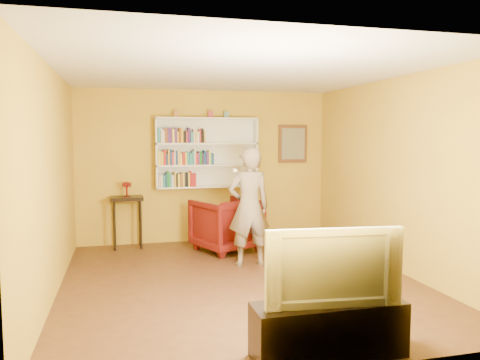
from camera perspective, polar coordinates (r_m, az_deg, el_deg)
The scene contains 16 objects.
room_shell at distance 6.03m, azimuth -0.07°, elevation -2.91°, with size 5.30×5.80×2.88m.
bookshelf at distance 8.34m, azimuth -4.12°, elevation 3.31°, with size 1.80×0.29×1.23m.
books_row_lower at distance 8.18m, azimuth -7.64°, elevation -0.00°, with size 0.65×0.19×0.27m.
books_row_middle at distance 8.18m, azimuth -6.66°, elevation 2.66°, with size 0.96×0.19×0.27m.
books_row_upper at distance 8.16m, azimuth -7.24°, elevation 5.34°, with size 0.81×0.19×0.27m.
ornament_left at distance 8.20m, azimuth -7.81°, elevation 7.97°, with size 0.08×0.08×0.11m, color #9E5A2D.
ornament_centre at distance 8.29m, azimuth -3.63°, elevation 7.99°, with size 0.08×0.08×0.12m, color #9E3438.
ornament_right at distance 8.35m, azimuth -1.70°, elevation 7.97°, with size 0.08×0.08×0.11m, color slate.
framed_painting at distance 8.82m, azimuth 6.46°, elevation 4.41°, with size 0.55×0.05×0.70m.
console_table at distance 8.12m, azimuth -13.60°, elevation -3.04°, with size 0.53×0.41×0.87m.
ruby_lustre at distance 8.08m, azimuth -13.65°, elevation -0.71°, with size 0.16×0.15×0.25m.
armchair at distance 7.75m, azimuth -1.68°, elevation -5.45°, with size 0.93×0.96×0.87m, color #480507.
person at distance 6.80m, azimuth 1.10°, elevation -3.30°, with size 0.63×0.41×1.72m, color #726354.
game_remote at distance 6.40m, azimuth -0.74°, elevation 1.23°, with size 0.04×0.15×0.04m, color white.
tv_cabinet at distance 4.24m, azimuth 10.74°, elevation -17.49°, with size 1.32×0.40×0.47m, color black.
television at distance 4.06m, azimuth 10.88°, elevation -10.08°, with size 1.15×0.15×0.66m, color black.
Camera 1 is at (-1.46, -5.79, 1.87)m, focal length 35.00 mm.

